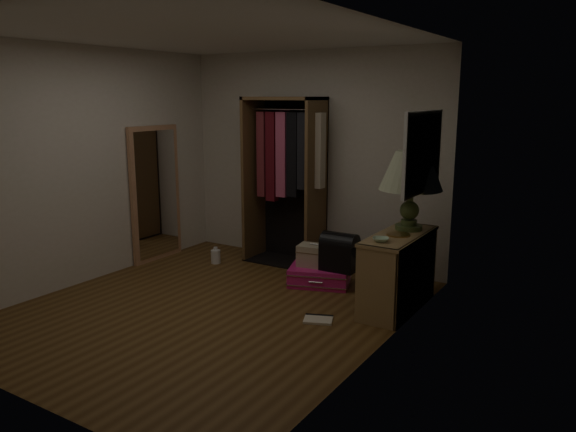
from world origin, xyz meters
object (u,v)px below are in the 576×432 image
(pink_suitcase, at_px, (319,276))
(table_lamp, at_px, (411,173))
(black_bag, at_px, (340,251))
(train_case, at_px, (314,255))
(console_bookshelf, at_px, (399,269))
(open_wardrobe, at_px, (288,168))
(floor_mirror, at_px, (156,194))
(white_jug, at_px, (216,256))

(pink_suitcase, distance_m, table_lamp, 1.57)
(black_bag, bearing_deg, train_case, -179.29)
(console_bookshelf, relative_size, table_lamp, 1.43)
(train_case, distance_m, black_bag, 0.32)
(console_bookshelf, bearing_deg, table_lamp, 88.57)
(train_case, xyz_separation_m, table_lamp, (1.06, 0.03, 1.00))
(console_bookshelf, distance_m, train_case, 1.08)
(pink_suitcase, bearing_deg, console_bookshelf, -29.30)
(open_wardrobe, distance_m, floor_mirror, 1.71)
(table_lamp, bearing_deg, console_bookshelf, -91.43)
(table_lamp, bearing_deg, black_bag, -178.74)
(train_case, xyz_separation_m, black_bag, (0.31, 0.01, 0.09))
(floor_mirror, bearing_deg, console_bookshelf, 0.71)
(floor_mirror, height_order, black_bag, floor_mirror)
(pink_suitcase, distance_m, white_jug, 1.50)
(console_bookshelf, bearing_deg, pink_suitcase, 169.99)
(black_bag, xyz_separation_m, table_lamp, (0.76, 0.02, 0.91))
(train_case, height_order, black_bag, black_bag)
(floor_mirror, height_order, table_lamp, floor_mirror)
(white_jug, bearing_deg, table_lamp, 0.25)
(table_lamp, relative_size, white_jug, 3.74)
(open_wardrobe, xyz_separation_m, pink_suitcase, (0.76, -0.56, -1.10))
(open_wardrobe, relative_size, floor_mirror, 1.21)
(console_bookshelf, xyz_separation_m, table_lamp, (0.01, 0.21, 0.93))
(console_bookshelf, bearing_deg, floor_mirror, -179.29)
(train_case, relative_size, white_jug, 1.86)
(console_bookshelf, relative_size, pink_suitcase, 1.43)
(open_wardrobe, xyz_separation_m, floor_mirror, (-1.49, -0.77, -0.35))
(floor_mirror, xyz_separation_m, train_case, (2.18, 0.22, -0.53))
(open_wardrobe, height_order, floor_mirror, open_wardrobe)
(floor_mirror, height_order, white_jug, floor_mirror)
(pink_suitcase, xyz_separation_m, table_lamp, (0.99, 0.03, 1.22))
(train_case, height_order, table_lamp, table_lamp)
(train_case, relative_size, table_lamp, 0.50)
(open_wardrobe, relative_size, black_bag, 4.88)
(pink_suitcase, relative_size, black_bag, 1.87)
(pink_suitcase, bearing_deg, open_wardrobe, 124.56)
(open_wardrobe, distance_m, white_jug, 1.43)
(open_wardrobe, relative_size, white_jug, 9.80)
(floor_mirror, xyz_separation_m, table_lamp, (3.24, 0.24, 0.47))
(console_bookshelf, xyz_separation_m, black_bag, (-0.75, 0.19, 0.02))
(console_bookshelf, relative_size, black_bag, 2.67)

